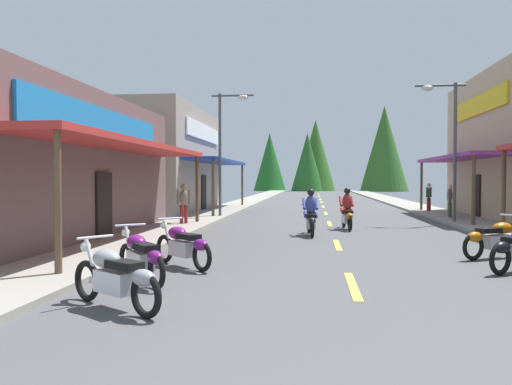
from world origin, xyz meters
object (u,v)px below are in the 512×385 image
object	(u,v)px
streetlamp_left	(226,137)
pedestrian_by_shop	(429,196)
motorcycle_parked_left_0	(116,276)
motorcycle_parked_left_1	(141,256)
pedestrian_strolling	(450,199)
pedestrian_browsing	(184,202)
motorcycle_parked_left_2	(183,245)
rider_cruising_trailing	(347,212)
motorcycle_parked_right_4	(495,238)
streetlamp_right	(447,132)
rider_cruising_lead	(311,216)

from	to	relation	value
streetlamp_left	pedestrian_by_shop	size ratio (longest dim) A/B	3.62
motorcycle_parked_left_0	pedestrian_by_shop	world-z (taller)	pedestrian_by_shop
motorcycle_parked_left_1	pedestrian_strolling	size ratio (longest dim) A/B	1.04
pedestrian_by_shop	pedestrian_browsing	bearing A→B (deg)	77.73
motorcycle_parked_left_1	pedestrian_by_shop	distance (m)	22.20
motorcycle_parked_left_2	pedestrian_strolling	xyz separation A→B (m)	(9.07, 13.72, 0.46)
motorcycle_parked_left_2	rider_cruising_trailing	world-z (taller)	rider_cruising_trailing
motorcycle_parked_right_4	rider_cruising_trailing	world-z (taller)	rider_cruising_trailing
streetlamp_right	motorcycle_parked_right_4	bearing A→B (deg)	-97.47
motorcycle_parked_left_1	rider_cruising_lead	distance (m)	8.69
pedestrian_browsing	pedestrian_strolling	size ratio (longest dim) A/B	1.03
streetlamp_right	motorcycle_parked_left_0	size ratio (longest dim) A/B	3.24
streetlamp_right	pedestrian_browsing	world-z (taller)	streetlamp_right
motorcycle_parked_left_0	rider_cruising_trailing	bearing A→B (deg)	-73.70
motorcycle_parked_left_1	motorcycle_parked_left_2	bearing A→B (deg)	-52.12
streetlamp_right	pedestrian_strolling	distance (m)	3.81
streetlamp_left	motorcycle_parked_right_4	world-z (taller)	streetlamp_left
rider_cruising_lead	pedestrian_by_shop	xyz separation A→B (m)	(6.45, 11.92, 0.30)
rider_cruising_trailing	pedestrian_browsing	xyz separation A→B (m)	(-6.38, 0.51, 0.33)
rider_cruising_lead	pedestrian_by_shop	distance (m)	13.56
pedestrian_by_shop	pedestrian_browsing	xyz separation A→B (m)	(-11.49, -9.21, 0.03)
motorcycle_parked_left_0	motorcycle_parked_left_1	world-z (taller)	same
streetlamp_right	motorcycle_parked_left_2	xyz separation A→B (m)	(-8.33, -11.35, -3.36)
streetlamp_right	motorcycle_parked_left_1	bearing A→B (deg)	-123.72
pedestrian_browsing	pedestrian_strolling	bearing A→B (deg)	80.84
motorcycle_parked_left_2	pedestrian_browsing	world-z (taller)	pedestrian_browsing
motorcycle_parked_left_2	rider_cruising_lead	xyz separation A→B (m)	(2.70, 6.46, 0.17)
motorcycle_parked_left_1	pedestrian_strolling	xyz separation A→B (m)	(9.42, 15.39, 0.46)
streetlamp_right	motorcycle_parked_left_1	xyz separation A→B (m)	(-8.69, -13.02, -3.36)
motorcycle_parked_right_4	pedestrian_browsing	distance (m)	11.87
motorcycle_parked_right_4	motorcycle_parked_left_2	distance (m)	7.38
streetlamp_right	rider_cruising_lead	bearing A→B (deg)	-139.04
streetlamp_left	pedestrian_strolling	xyz separation A→B (m)	(10.44, 0.06, -2.96)
pedestrian_strolling	streetlamp_left	bearing A→B (deg)	-155.12
streetlamp_right	rider_cruising_lead	xyz separation A→B (m)	(-5.63, -4.88, -3.20)
motorcycle_parked_left_0	rider_cruising_lead	distance (m)	10.43
streetlamp_left	motorcycle_parked_right_4	size ratio (longest dim) A/B	3.18
streetlamp_left	motorcycle_parked_left_2	size ratio (longest dim) A/B	3.69
motorcycle_parked_left_0	streetlamp_right	bearing A→B (deg)	-84.47
pedestrian_by_shop	rider_cruising_lead	bearing A→B (deg)	100.61
motorcycle_parked_left_1	pedestrian_browsing	distance (m)	11.04
pedestrian_browsing	pedestrian_strolling	xyz separation A→B (m)	(11.40, 4.54, -0.04)
motorcycle_parked_left_2	pedestrian_browsing	bearing A→B (deg)	-32.27
rider_cruising_lead	pedestrian_browsing	size ratio (longest dim) A/B	1.26
rider_cruising_lead	pedestrian_browsing	bearing A→B (deg)	57.27
motorcycle_parked_right_4	pedestrian_strolling	bearing A→B (deg)	49.51
streetlamp_left	pedestrian_browsing	distance (m)	5.43
motorcycle_parked_right_4	pedestrian_browsing	bearing A→B (deg)	111.76
motorcycle_parked_left_0	pedestrian_browsing	xyz separation A→B (m)	(-2.26, 12.77, 0.50)
streetlamp_left	pedestrian_strolling	distance (m)	10.85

